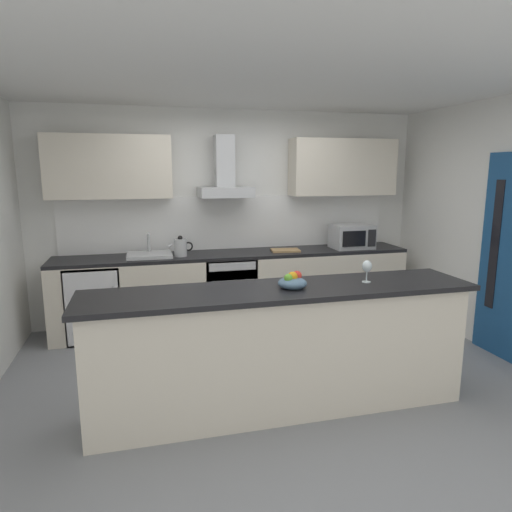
{
  "coord_description": "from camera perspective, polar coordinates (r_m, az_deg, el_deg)",
  "views": [
    {
      "loc": [
        -1.1,
        -3.7,
        1.88
      ],
      "look_at": [
        -0.03,
        0.47,
        1.05
      ],
      "focal_mm": 31.47,
      "sensor_mm": 36.0,
      "label": 1
    }
  ],
  "objects": [
    {
      "name": "ceiling",
      "position": [
        3.93,
        2.21,
        21.63
      ],
      "size": [
        5.82,
        4.62,
        0.02
      ],
      "primitive_type": "cube",
      "color": "white"
    },
    {
      "name": "upper_cabinets",
      "position": [
        5.45,
        -2.87,
        11.21
      ],
      "size": [
        4.19,
        0.32,
        0.7
      ],
      "color": "beige"
    },
    {
      "name": "refrigerator",
      "position": [
        5.39,
        -19.79,
        -5.41
      ],
      "size": [
        0.58,
        0.6,
        0.85
      ],
      "color": "white",
      "rests_on": "ground"
    },
    {
      "name": "oven",
      "position": [
        5.44,
        -3.55,
        -4.23
      ],
      "size": [
        0.6,
        0.62,
        0.8
      ],
      "color": "slate",
      "rests_on": "ground"
    },
    {
      "name": "backsplash_tile",
      "position": [
        5.64,
        -3.13,
        4.28
      ],
      "size": [
        4.1,
        0.02,
        0.66
      ],
      "primitive_type": "cube",
      "color": "white"
    },
    {
      "name": "chopping_board",
      "position": [
        5.5,
        3.75,
        0.74
      ],
      "size": [
        0.36,
        0.26,
        0.02
      ],
      "primitive_type": "cube",
      "rotation": [
        0.0,
        0.0,
        -0.12
      ],
      "color": "tan",
      "rests_on": "counter_back"
    },
    {
      "name": "sink",
      "position": [
        5.26,
        -13.4,
        0.2
      ],
      "size": [
        0.5,
        0.4,
        0.26
      ],
      "color": "silver",
      "rests_on": "counter_back"
    },
    {
      "name": "fruit_bowl",
      "position": [
        3.42,
        4.67,
        -3.28
      ],
      "size": [
        0.22,
        0.22,
        0.13
      ],
      "color": "slate",
      "rests_on": "counter_island"
    },
    {
      "name": "kettle",
      "position": [
        5.22,
        -9.57,
        1.12
      ],
      "size": [
        0.29,
        0.15,
        0.24
      ],
      "color": "#B7BABC",
      "rests_on": "counter_back"
    },
    {
      "name": "wine_glass",
      "position": [
        3.66,
        13.93,
        -1.38
      ],
      "size": [
        0.08,
        0.08,
        0.18
      ],
      "color": "silver",
      "rests_on": "counter_island"
    },
    {
      "name": "wall_right",
      "position": [
        5.17,
        29.39,
        3.07
      ],
      "size": [
        0.12,
        4.62,
        2.6
      ],
      "primitive_type": "cube",
      "color": "white",
      "rests_on": "ground"
    },
    {
      "name": "counter_island",
      "position": [
        3.58,
        3.24,
        -11.72
      ],
      "size": [
        3.02,
        0.64,
        1.0
      ],
      "color": "beige",
      "rests_on": "ground"
    },
    {
      "name": "counter_back",
      "position": [
        5.49,
        -2.41,
        -4.18
      ],
      "size": [
        4.24,
        0.6,
        0.9
      ],
      "color": "beige",
      "rests_on": "ground"
    },
    {
      "name": "range_hood",
      "position": [
        5.38,
        -3.99,
        9.9
      ],
      "size": [
        0.62,
        0.45,
        0.72
      ],
      "color": "#B7BABC"
    },
    {
      "name": "ground",
      "position": [
        4.3,
        1.95,
        -15.19
      ],
      "size": [
        5.82,
        4.62,
        0.02
      ],
      "primitive_type": "cube",
      "color": "gray"
    },
    {
      "name": "wall_back",
      "position": [
        5.71,
        -3.28,
        5.06
      ],
      "size": [
        5.82,
        0.12,
        2.6
      ],
      "primitive_type": "cube",
      "color": "white",
      "rests_on": "ground"
    },
    {
      "name": "microwave",
      "position": [
        5.8,
        12.09,
        2.45
      ],
      "size": [
        0.5,
        0.38,
        0.3
      ],
      "color": "#B7BABC",
      "rests_on": "counter_back"
    }
  ]
}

